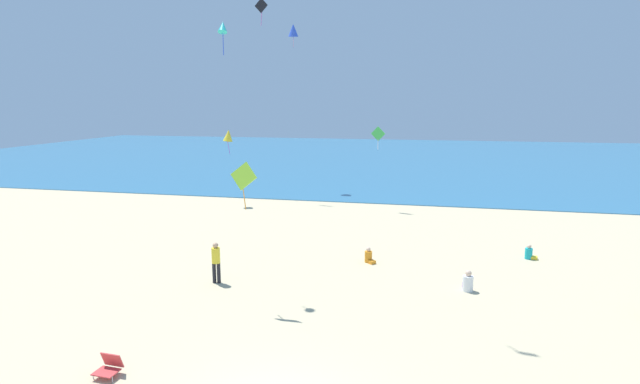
# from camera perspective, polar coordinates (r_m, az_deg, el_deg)

# --- Properties ---
(ground_plane) EXTENTS (120.00, 120.00, 0.00)m
(ground_plane) POSITION_cam_1_polar(r_m,az_deg,el_deg) (21.17, 2.77, -9.34)
(ground_plane) COLOR #C6B58C
(ocean_water) EXTENTS (120.00, 60.00, 0.05)m
(ocean_water) POSITION_cam_1_polar(r_m,az_deg,el_deg) (64.92, 9.34, 3.91)
(ocean_water) COLOR teal
(ocean_water) RESTS_ON ground_plane
(beach_chair_mid_beach) EXTENTS (0.63, 0.62, 0.58)m
(beach_chair_mid_beach) POSITION_cam_1_polar(r_m,az_deg,el_deg) (14.95, -22.92, -17.84)
(beach_chair_mid_beach) COLOR #D13D3D
(beach_chair_mid_beach) RESTS_ON ground_plane
(person_0) EXTENTS (0.57, 0.36, 0.69)m
(person_0) POSITION_cam_1_polar(r_m,az_deg,el_deg) (24.93, 22.78, -6.49)
(person_0) COLOR #19ADB2
(person_0) RESTS_ON ground_plane
(person_1) EXTENTS (0.36, 0.36, 1.66)m
(person_1) POSITION_cam_1_polar(r_m,az_deg,el_deg) (20.30, -11.78, -7.56)
(person_1) COLOR black
(person_1) RESTS_ON ground_plane
(person_3) EXTENTS (0.60, 0.60, 0.70)m
(person_3) POSITION_cam_1_polar(r_m,az_deg,el_deg) (22.64, 5.59, -7.36)
(person_3) COLOR orange
(person_3) RESTS_ON ground_plane
(person_6) EXTENTS (0.41, 0.67, 0.83)m
(person_6) POSITION_cam_1_polar(r_m,az_deg,el_deg) (20.12, 16.49, -9.91)
(person_6) COLOR white
(person_6) RESTS_ON ground_plane
(kite_blue) EXTENTS (1.01, 1.11, 1.88)m
(kite_blue) POSITION_cam_1_polar(r_m,az_deg,el_deg) (41.62, -3.07, 17.94)
(kite_blue) COLOR blue
(kite_lime) EXTENTS (1.00, 0.37, 1.66)m
(kite_lime) POSITION_cam_1_polar(r_m,az_deg,el_deg) (17.26, -8.69, 1.72)
(kite_lime) COLOR #99DB33
(kite_yellow) EXTENTS (0.78, 0.70, 1.69)m
(kite_yellow) POSITION_cam_1_polar(r_m,az_deg,el_deg) (35.04, -10.43, 6.36)
(kite_yellow) COLOR yellow
(kite_teal) EXTENTS (0.44, 0.54, 1.29)m
(kite_teal) POSITION_cam_1_polar(r_m,az_deg,el_deg) (19.89, -11.04, 17.97)
(kite_teal) COLOR #1EADAD
(kite_green) EXTENTS (0.96, 0.23, 1.53)m
(kite_green) POSITION_cam_1_polar(r_m,az_deg,el_deg) (33.14, 6.64, 6.58)
(kite_green) COLOR green
(kite_black) EXTENTS (1.07, 0.23, 1.98)m
(kite_black) POSITION_cam_1_polar(r_m,az_deg,el_deg) (38.94, -6.72, 20.31)
(kite_black) COLOR black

